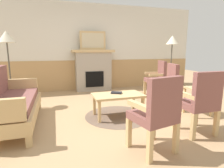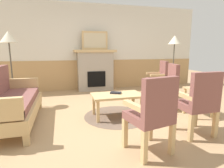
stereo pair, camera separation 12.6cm
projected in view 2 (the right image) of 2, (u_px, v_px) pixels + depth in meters
The scene contains 15 objects.
ground_plane at pixel (117, 114), 3.77m from camera, with size 14.00×14.00×0.00m, color tan.
wall_back at pixel (94, 49), 5.99m from camera, with size 7.20×0.14×2.70m.
fireplace at pixel (95, 70), 5.87m from camera, with size 1.30×0.44×1.28m.
framed_picture at pixel (95, 40), 5.71m from camera, with size 0.80×0.04×0.56m.
couch at pixel (11, 102), 3.16m from camera, with size 0.70×1.80×0.98m.
coffee_table at pixel (117, 97), 3.56m from camera, with size 0.96×0.56×0.44m.
round_rug at pixel (117, 116), 3.63m from camera, with size 1.28×1.28×0.01m, color brown.
book_on_table at pixel (116, 93), 3.60m from camera, with size 0.21×0.13×0.03m, color black.
armchair_near_fireplace at pixel (167, 84), 4.01m from camera, with size 0.58×0.58×0.98m.
armchair_by_window_left at pixel (159, 77), 5.08m from camera, with size 0.57×0.57×0.98m.
armchair_front_left at pixel (152, 112), 2.24m from camera, with size 0.57×0.57×0.98m.
armchair_front_center at pixel (198, 101), 2.72m from camera, with size 0.49×0.49×0.98m.
side_table at pixel (199, 94), 3.59m from camera, with size 0.44×0.44×0.55m.
floor_lamp_by_couch at pixel (9, 42), 4.03m from camera, with size 0.36×0.36×1.68m.
floor_lamp_by_chairs at pixel (174, 44), 5.25m from camera, with size 0.36×0.36×1.68m.
Camera 2 is at (-1.04, -3.44, 1.28)m, focal length 29.70 mm.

